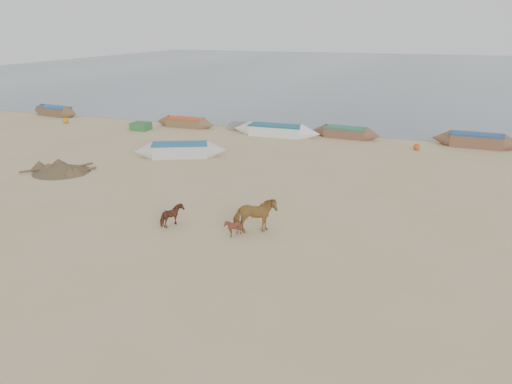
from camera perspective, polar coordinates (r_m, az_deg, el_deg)
ground at (r=18.98m, az=-4.14°, el=-6.49°), size 140.00×140.00×0.00m
sea at (r=98.25m, az=16.11°, el=13.17°), size 160.00×160.00×0.00m
cow_adult at (r=20.10m, az=-0.13°, el=-2.71°), size 1.90×1.52×1.46m
calf_front at (r=19.88m, az=-2.68°, el=-4.07°), size 0.86×0.81×0.76m
calf_right at (r=21.09m, az=-9.52°, el=-2.72°), size 0.85×0.97×0.92m
near_canoe at (r=32.20m, az=-8.66°, el=4.76°), size 5.93×3.60×0.92m
debris_pile at (r=30.65m, az=-21.38°, el=2.59°), size 4.28×4.28×0.51m
waterline_canoes at (r=38.17m, az=8.30°, el=6.89°), size 58.14×3.56×0.95m
beach_clutter at (r=36.51m, az=14.35°, el=5.77°), size 45.99×3.93×0.64m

